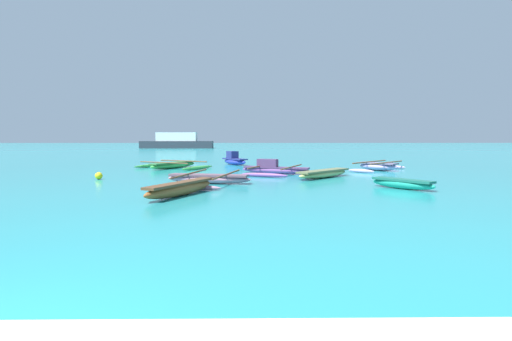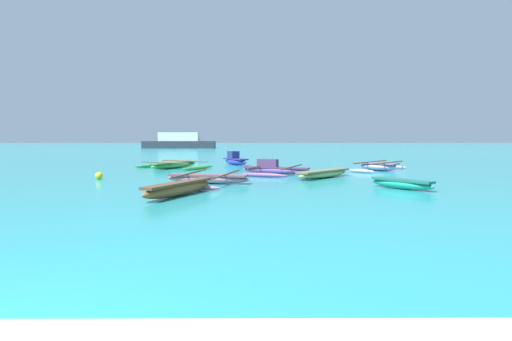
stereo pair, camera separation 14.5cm
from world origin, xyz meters
name	(u,v)px [view 2 (the right image)]	position (x,y,z in m)	size (l,w,h in m)	color
moored_boat_0	(379,166)	(9.81, 19.61, 0.24)	(3.94, 4.01, 0.51)	#AE99D1
moored_boat_1	(324,173)	(5.99, 15.67, 0.21)	(3.08, 3.17, 0.36)	#9EAA64
moored_boat_2	(402,183)	(8.16, 11.66, 0.20)	(1.95, 2.27, 0.36)	#1B9B81
moored_boat_3	(208,179)	(0.87, 13.43, 0.20)	(3.57, 4.67, 0.43)	#A97089
moored_boat_4	(174,165)	(-2.09, 21.40, 0.20)	(4.79, 4.43, 0.43)	green
moored_boat_5	(275,169)	(3.84, 17.70, 0.24)	(3.67, 4.42, 0.75)	#844A96
moored_boat_6	(235,160)	(1.48, 24.30, 0.32)	(1.95, 2.33, 0.92)	#303DB8
moored_boat_7	(179,188)	(0.32, 10.07, 0.25)	(1.96, 3.46, 0.45)	brown
mooring_buoy_0	(99,176)	(-4.23, 15.10, 0.16)	(0.32, 0.32, 0.32)	yellow
distant_ferry	(179,142)	(-9.65, 63.57, 1.06)	(11.87, 2.61, 2.61)	#2D333D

